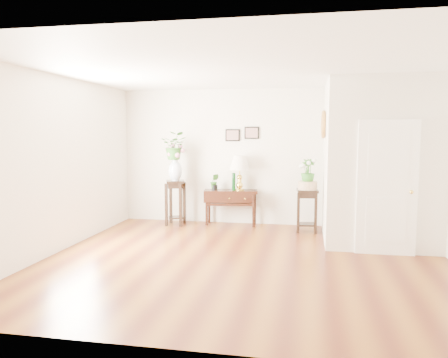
% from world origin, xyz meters
% --- Properties ---
extents(floor, '(6.00, 5.50, 0.02)m').
position_xyz_m(floor, '(0.00, 0.00, 0.00)').
color(floor, brown).
rests_on(floor, ground).
extents(ceiling, '(6.00, 5.50, 0.02)m').
position_xyz_m(ceiling, '(0.00, 0.00, 2.80)').
color(ceiling, white).
rests_on(ceiling, ground).
extents(wall_back, '(6.00, 0.02, 2.80)m').
position_xyz_m(wall_back, '(0.00, 2.75, 1.40)').
color(wall_back, white).
rests_on(wall_back, ground).
extents(wall_front, '(6.00, 0.02, 2.80)m').
position_xyz_m(wall_front, '(0.00, -2.75, 1.40)').
color(wall_front, white).
rests_on(wall_front, ground).
extents(wall_left, '(0.02, 5.50, 2.80)m').
position_xyz_m(wall_left, '(-3.00, 0.00, 1.40)').
color(wall_left, white).
rests_on(wall_left, ground).
extents(partition, '(1.80, 1.95, 2.80)m').
position_xyz_m(partition, '(2.10, 1.77, 1.40)').
color(partition, white).
rests_on(partition, floor).
extents(door, '(0.90, 0.05, 2.10)m').
position_xyz_m(door, '(2.10, 0.78, 1.05)').
color(door, white).
rests_on(door, floor).
extents(art_print_left, '(0.30, 0.02, 0.25)m').
position_xyz_m(art_print_left, '(-0.65, 2.73, 1.85)').
color(art_print_left, black).
rests_on(art_print_left, wall_back).
extents(art_print_right, '(0.30, 0.02, 0.25)m').
position_xyz_m(art_print_right, '(-0.25, 2.73, 1.90)').
color(art_print_right, black).
rests_on(art_print_right, wall_back).
extents(wall_ornament, '(0.07, 0.51, 0.51)m').
position_xyz_m(wall_ornament, '(1.16, 1.90, 2.05)').
color(wall_ornament, '#AC7435').
rests_on(wall_ornament, partition).
extents(console_table, '(1.13, 0.52, 0.73)m').
position_xyz_m(console_table, '(-0.65, 2.51, 0.36)').
color(console_table, black).
rests_on(console_table, floor).
extents(table_lamp, '(0.49, 0.49, 0.72)m').
position_xyz_m(table_lamp, '(-0.47, 2.51, 1.08)').
color(table_lamp, gold).
rests_on(table_lamp, console_table).
extents(green_vase, '(0.09, 0.09, 0.36)m').
position_xyz_m(green_vase, '(-0.59, 2.51, 0.90)').
color(green_vase, black).
rests_on(green_vase, console_table).
extents(potted_plant, '(0.19, 0.16, 0.31)m').
position_xyz_m(potted_plant, '(-0.99, 2.51, 0.88)').
color(potted_plant, '#2D6D20').
rests_on(potted_plant, console_table).
extents(plant_stand_a, '(0.46, 0.46, 0.92)m').
position_xyz_m(plant_stand_a, '(-1.77, 2.31, 0.46)').
color(plant_stand_a, black).
rests_on(plant_stand_a, floor).
extents(porcelain_vase, '(0.36, 0.36, 0.48)m').
position_xyz_m(porcelain_vase, '(-1.77, 2.31, 1.15)').
color(porcelain_vase, silver).
rests_on(porcelain_vase, plant_stand_a).
extents(lily_arrangement, '(0.53, 0.47, 0.57)m').
position_xyz_m(lily_arrangement, '(-1.77, 2.31, 1.61)').
color(lily_arrangement, '#2D6D20').
rests_on(lily_arrangement, porcelain_vase).
extents(plant_stand_b, '(0.42, 0.42, 0.82)m').
position_xyz_m(plant_stand_b, '(0.90, 2.16, 0.41)').
color(plant_stand_b, black).
rests_on(plant_stand_b, floor).
extents(ceramic_bowl, '(0.47, 0.47, 0.16)m').
position_xyz_m(ceramic_bowl, '(0.90, 2.16, 0.90)').
color(ceramic_bowl, beige).
rests_on(ceramic_bowl, plant_stand_b).
extents(narcissus, '(0.26, 0.26, 0.46)m').
position_xyz_m(narcissus, '(0.90, 2.16, 1.17)').
color(narcissus, '#2D6D20').
rests_on(narcissus, ceramic_bowl).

